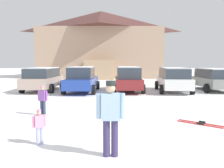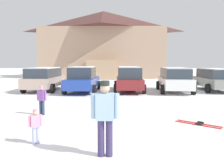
# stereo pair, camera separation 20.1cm
# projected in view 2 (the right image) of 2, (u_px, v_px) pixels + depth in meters

# --- Properties ---
(ski_lodge) EXTENTS (17.04, 12.14, 9.57)m
(ski_lodge) POSITION_uv_depth(u_px,v_px,m) (103.00, 44.00, 32.24)
(ski_lodge) COLOR tan
(ski_lodge) RESTS_ON ground
(parked_beige_suv) EXTENTS (2.30, 4.60, 1.71)m
(parked_beige_suv) POSITION_uv_depth(u_px,v_px,m) (45.00, 78.00, 16.15)
(parked_beige_suv) COLOR #B99F8F
(parked_beige_suv) RESTS_ON ground
(parked_blue_hatchback) EXTENTS (2.29, 4.74, 1.79)m
(parked_blue_hatchback) POSITION_uv_depth(u_px,v_px,m) (83.00, 79.00, 15.46)
(parked_blue_hatchback) COLOR #2442A6
(parked_blue_hatchback) RESTS_ON ground
(parked_maroon_van) EXTENTS (2.15, 4.70, 1.78)m
(parked_maroon_van) POSITION_uv_depth(u_px,v_px,m) (129.00, 78.00, 15.79)
(parked_maroon_van) COLOR maroon
(parked_maroon_van) RESTS_ON ground
(parked_white_suv) EXTENTS (2.45, 4.54, 1.71)m
(parked_white_suv) POSITION_uv_depth(u_px,v_px,m) (174.00, 79.00, 15.40)
(parked_white_suv) COLOR white
(parked_white_suv) RESTS_ON ground
(parked_grey_wagon) EXTENTS (2.18, 4.23, 1.64)m
(parked_grey_wagon) POSITION_uv_depth(u_px,v_px,m) (215.00, 79.00, 15.97)
(parked_grey_wagon) COLOR gray
(parked_grey_wagon) RESTS_ON ground
(skier_adult_in_blue_parka) EXTENTS (0.62, 0.24, 1.67)m
(skier_adult_in_blue_parka) POSITION_uv_depth(u_px,v_px,m) (105.00, 114.00, 4.73)
(skier_adult_in_blue_parka) COLOR #3A2F5A
(skier_adult_in_blue_parka) RESTS_ON ground
(skier_child_in_purple_jacket) EXTENTS (0.41, 0.25, 1.16)m
(skier_child_in_purple_jacket) POSITION_uv_depth(u_px,v_px,m) (42.00, 98.00, 8.56)
(skier_child_in_purple_jacket) COLOR #32415A
(skier_child_in_purple_jacket) RESTS_ON ground
(skier_child_in_pink_snowsuit) EXTENTS (0.30, 0.21, 0.89)m
(skier_child_in_pink_snowsuit) POSITION_uv_depth(u_px,v_px,m) (35.00, 124.00, 5.49)
(skier_child_in_pink_snowsuit) COLOR #A5ACD5
(skier_child_in_pink_snowsuit) RESTS_ON ground
(pair_of_skis) EXTENTS (1.36, 1.13, 0.08)m
(pair_of_skis) POSITION_uv_depth(u_px,v_px,m) (198.00, 124.00, 7.28)
(pair_of_skis) COLOR red
(pair_of_skis) RESTS_ON ground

